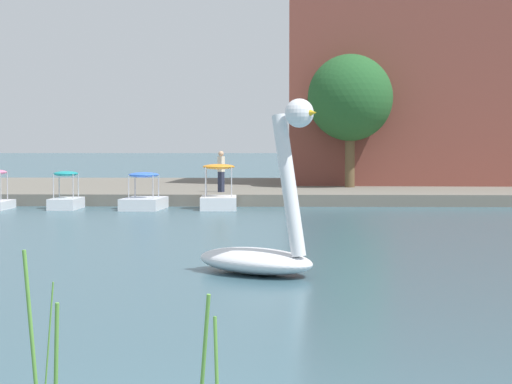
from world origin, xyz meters
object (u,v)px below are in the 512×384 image
at_px(pedal_boat_teal, 66,198).
at_px(person_on_path, 221,170).
at_px(swan_boat, 262,242).
at_px(pedal_boat_orange, 219,196).
at_px(pedal_boat_blue, 144,199).
at_px(tree_broadleaf_behind_dock, 350,98).

bearing_deg(pedal_boat_teal, person_on_path, 32.55).
height_order(swan_boat, person_on_path, swan_boat).
height_order(pedal_boat_orange, pedal_boat_teal, pedal_boat_orange).
distance_m(pedal_boat_blue, tree_broadleaf_behind_dock, 12.34).
relative_size(pedal_boat_orange, tree_broadleaf_behind_dock, 0.38).
relative_size(swan_boat, tree_broadleaf_behind_dock, 0.53).
bearing_deg(tree_broadleaf_behind_dock, pedal_boat_teal, -144.47).
height_order(pedal_boat_orange, tree_broadleaf_behind_dock, tree_broadleaf_behind_dock).
relative_size(pedal_boat_teal, tree_broadleaf_behind_dock, 0.32).
xyz_separation_m(pedal_boat_teal, tree_broadleaf_behind_dock, (11.28, 8.05, 4.15)).
relative_size(pedal_boat_orange, pedal_boat_teal, 1.20).
relative_size(swan_boat, pedal_boat_orange, 1.37).
bearing_deg(pedal_boat_orange, pedal_boat_teal, -178.93).
bearing_deg(tree_broadleaf_behind_dock, pedal_boat_orange, -124.74).
distance_m(pedal_boat_teal, person_on_path, 6.73).
distance_m(pedal_boat_orange, tree_broadleaf_behind_dock, 10.49).
bearing_deg(pedal_boat_teal, swan_boat, -65.59).
distance_m(pedal_boat_orange, pedal_boat_teal, 5.77).
height_order(pedal_boat_blue, tree_broadleaf_behind_dock, tree_broadleaf_behind_dock).
bearing_deg(pedal_boat_orange, pedal_boat_blue, -176.59).
height_order(swan_boat, tree_broadleaf_behind_dock, tree_broadleaf_behind_dock).
bearing_deg(pedal_boat_blue, pedal_boat_teal, 178.84).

